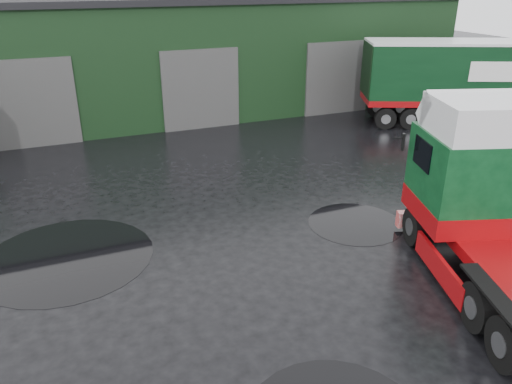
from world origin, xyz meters
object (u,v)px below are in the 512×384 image
warehouse (171,51)px  tree_back_a (23,15)px  lorry_right (488,83)px  tree_back_b (237,22)px

warehouse → tree_back_a: size_ratio=3.41×
lorry_right → tree_back_b: size_ratio=2.20×
warehouse → lorry_right: warehouse is taller
warehouse → tree_back_a: tree_back_a is taller
lorry_right → warehouse: bearing=-103.7°
warehouse → tree_back_b: size_ratio=4.32×
tree_back_a → warehouse: bearing=-51.3°
tree_back_b → tree_back_a: bearing=180.0°
lorry_right → tree_back_a: size_ratio=1.74×
warehouse → tree_back_a: 12.90m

